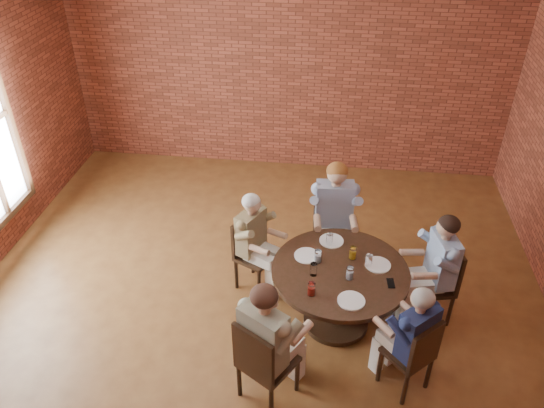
# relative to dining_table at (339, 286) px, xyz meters

# --- Properties ---
(floor) EXTENTS (7.00, 7.00, 0.00)m
(floor) POSITION_rel_dining_table_xyz_m (-0.90, -0.11, -0.53)
(floor) COLOR brown
(floor) RESTS_ON ground
(wall_back) EXTENTS (7.00, 0.00, 7.00)m
(wall_back) POSITION_rel_dining_table_xyz_m (-0.90, 3.39, 1.17)
(wall_back) COLOR brown
(wall_back) RESTS_ON ground
(dining_table) EXTENTS (1.39, 1.39, 0.75)m
(dining_table) POSITION_rel_dining_table_xyz_m (0.00, 0.00, 0.00)
(dining_table) COLOR black
(dining_table) RESTS_ON floor
(chair_a) EXTENTS (0.50, 0.50, 0.92)m
(chair_a) POSITION_rel_dining_table_xyz_m (1.05, 0.26, -0.03)
(chair_a) COLOR black
(chair_a) RESTS_ON floor
(diner_a) EXTENTS (0.73, 0.65, 1.31)m
(diner_a) POSITION_rel_dining_table_xyz_m (0.97, 0.24, 0.12)
(diner_a) COLOR #4571B4
(diner_a) RESTS_ON floor
(chair_b) EXTENTS (0.49, 0.49, 0.97)m
(chair_b) POSITION_rel_dining_table_xyz_m (-0.10, 1.06, -0.01)
(chair_b) COLOR black
(chair_b) RESTS_ON floor
(diner_b) EXTENTS (0.62, 0.74, 1.39)m
(diner_b) POSITION_rel_dining_table_xyz_m (-0.09, 0.97, 0.16)
(diner_b) COLOR #808AA3
(diner_b) RESTS_ON floor
(chair_c) EXTENTS (0.51, 0.51, 0.89)m
(chair_c) POSITION_rel_dining_table_xyz_m (-1.01, 0.51, -0.04)
(chair_c) COLOR black
(chair_c) RESTS_ON floor
(diner_c) EXTENTS (0.73, 0.68, 1.24)m
(diner_c) POSITION_rel_dining_table_xyz_m (-0.94, 0.48, 0.09)
(diner_c) COLOR brown
(diner_c) RESTS_ON floor
(chair_d) EXTENTS (0.61, 0.61, 0.95)m
(chair_d) POSITION_rel_dining_table_xyz_m (-0.65, -1.04, -0.01)
(chair_d) COLOR black
(chair_d) RESTS_ON floor
(diner_d) EXTENTS (0.82, 0.86, 1.36)m
(diner_d) POSITION_rel_dining_table_xyz_m (-0.60, -0.97, 0.15)
(diner_d) COLOR tan
(diner_d) RESTS_ON floor
(chair_e) EXTENTS (0.53, 0.53, 0.88)m
(chair_e) POSITION_rel_dining_table_xyz_m (0.70, -0.76, -0.05)
(chair_e) COLOR black
(chair_e) RESTS_ON floor
(diner_e) EXTENTS (0.73, 0.74, 1.23)m
(diner_e) POSITION_rel_dining_table_xyz_m (0.65, -0.71, 0.09)
(diner_e) COLOR #182044
(diner_e) RESTS_ON floor
(plate_a) EXTENTS (0.26, 0.26, 0.01)m
(plate_a) POSITION_rel_dining_table_xyz_m (0.37, 0.11, 0.23)
(plate_a) COLOR white
(plate_a) RESTS_ON dining_table
(plate_b) EXTENTS (0.26, 0.26, 0.01)m
(plate_b) POSITION_rel_dining_table_xyz_m (-0.11, 0.45, 0.23)
(plate_b) COLOR white
(plate_b) RESTS_ON dining_table
(plate_c) EXTENTS (0.26, 0.26, 0.01)m
(plate_c) POSITION_rel_dining_table_xyz_m (-0.35, 0.17, 0.23)
(plate_c) COLOR white
(plate_c) RESTS_ON dining_table
(plate_d) EXTENTS (0.26, 0.26, 0.01)m
(plate_d) POSITION_rel_dining_table_xyz_m (0.11, -0.44, 0.23)
(plate_d) COLOR white
(plate_d) RESTS_ON dining_table
(glass_a) EXTENTS (0.07, 0.07, 0.14)m
(glass_a) POSITION_rel_dining_table_xyz_m (0.28, 0.09, 0.29)
(glass_a) COLOR white
(glass_a) RESTS_ON dining_table
(glass_b) EXTENTS (0.07, 0.07, 0.14)m
(glass_b) POSITION_rel_dining_table_xyz_m (0.12, 0.20, 0.29)
(glass_b) COLOR white
(glass_b) RESTS_ON dining_table
(glass_c) EXTENTS (0.07, 0.07, 0.14)m
(glass_c) POSITION_rel_dining_table_xyz_m (-0.13, 0.39, 0.29)
(glass_c) COLOR white
(glass_c) RESTS_ON dining_table
(glass_d) EXTENTS (0.07, 0.07, 0.14)m
(glass_d) POSITION_rel_dining_table_xyz_m (-0.24, 0.10, 0.29)
(glass_d) COLOR white
(glass_d) RESTS_ON dining_table
(glass_e) EXTENTS (0.07, 0.07, 0.14)m
(glass_e) POSITION_rel_dining_table_xyz_m (-0.27, -0.11, 0.29)
(glass_e) COLOR white
(glass_e) RESTS_ON dining_table
(glass_f) EXTENTS (0.07, 0.07, 0.14)m
(glass_f) POSITION_rel_dining_table_xyz_m (-0.27, -0.39, 0.29)
(glass_f) COLOR white
(glass_f) RESTS_ON dining_table
(glass_g) EXTENTS (0.07, 0.07, 0.14)m
(glass_g) POSITION_rel_dining_table_xyz_m (0.09, -0.12, 0.29)
(glass_g) COLOR white
(glass_g) RESTS_ON dining_table
(smartphone) EXTENTS (0.08, 0.14, 0.01)m
(smartphone) POSITION_rel_dining_table_xyz_m (0.49, -0.14, 0.23)
(smartphone) COLOR black
(smartphone) RESTS_ON dining_table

